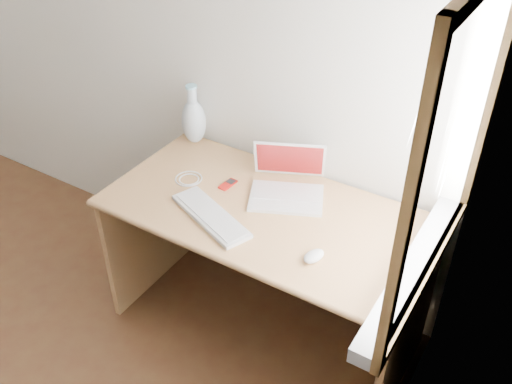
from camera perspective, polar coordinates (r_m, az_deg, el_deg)
The scene contains 10 objects.
back_wall at distance 3.00m, azimuth -12.59°, elevation 16.98°, with size 3.50×0.04×2.60m, color white.
window at distance 1.87m, azimuth 18.68°, elevation 3.29°, with size 0.11×0.99×1.10m.
desk at distance 2.63m, azimuth 1.90°, elevation -4.50°, with size 1.40×0.70×0.74m.
laptop at distance 2.50m, azimuth 3.56°, elevation 0.67°, with size 0.38×0.38×0.22m.
external_keyboard at distance 2.39m, azimuth -4.54°, elevation -2.38°, with size 0.44×0.28×0.02m.
mouse at distance 2.20m, azimuth 5.80°, elevation -6.40°, with size 0.06×0.10×0.03m, color white.
ipod at distance 2.59m, azimuth -2.82°, elevation 0.78°, with size 0.05×0.10×0.01m.
cable_coil at distance 2.64m, azimuth -6.75°, elevation 1.33°, with size 0.13×0.13×0.01m, color silver.
remote at distance 2.53m, azimuth -6.81°, elevation -0.35°, with size 0.03×0.07×0.01m, color silver.
vase at distance 2.86m, azimuth -6.26°, elevation 7.19°, with size 0.12×0.12×0.31m.
Camera 1 is at (1.99, -0.29, 2.22)m, focal length 40.00 mm.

